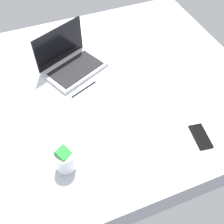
{
  "coord_description": "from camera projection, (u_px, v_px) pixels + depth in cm",
  "views": [
    {
      "loc": [
        -26.24,
        -99.68,
        124.87
      ],
      "look_at": [
        3.25,
        -24.7,
        24.0
      ],
      "focal_mm": 42.93,
      "sensor_mm": 36.0,
      "label": 1
    }
  ],
  "objects": [
    {
      "name": "snack_cup",
      "position": [
        65.0,
        159.0,
        1.13
      ],
      "size": [
        9.0,
        9.01,
        13.94
      ],
      "color": "silver",
      "rests_on": "bed_mattress"
    },
    {
      "name": "bed_mattress",
      "position": [
        91.0,
        99.0,
        1.54
      ],
      "size": [
        180.0,
        140.0,
        18.0
      ],
      "primitive_type": "cube",
      "color": "#B7BCC6",
      "rests_on": "ground"
    },
    {
      "name": "cell_phone",
      "position": [
        201.0,
        136.0,
        1.27
      ],
      "size": [
        8.8,
        14.85,
        0.8
      ],
      "primitive_type": "cube",
      "rotation": [
        0.0,
        0.0,
        2.99
      ],
      "color": "black",
      "rests_on": "bed_mattress"
    },
    {
      "name": "laptop",
      "position": [
        70.0,
        62.0,
        1.54
      ],
      "size": [
        39.62,
        34.76,
        23.0
      ],
      "rotation": [
        0.0,
        0.0,
        0.43
      ],
      "color": "#B7BABC",
      "rests_on": "bed_mattress"
    },
    {
      "name": "charger_cable",
      "position": [
        84.0,
        89.0,
        1.47
      ],
      "size": [
        15.91,
        7.14,
        0.6
      ],
      "primitive_type": "cube",
      "rotation": [
        0.0,
        0.0,
        0.4
      ],
      "color": "black",
      "rests_on": "bed_mattress"
    }
  ]
}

